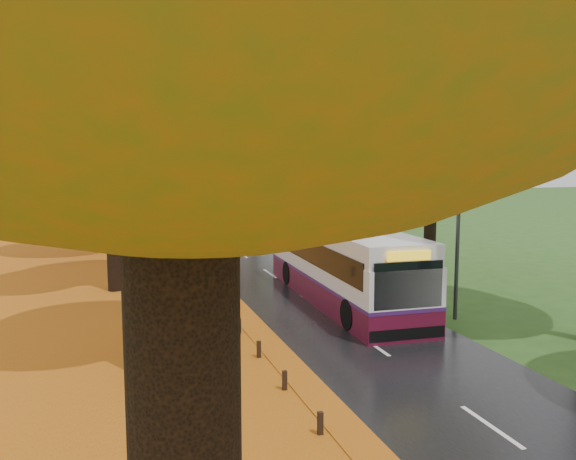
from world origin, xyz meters
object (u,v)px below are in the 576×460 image
streetlamp_far (218,166)px  car_dark (168,215)px  streetlamp_near (453,190)px  car_silver (169,215)px  streetlamp_mid (278,172)px  car_white (178,223)px  bus (342,262)px

streetlamp_far → car_dark: 12.28m
streetlamp_near → car_silver: (-6.30, 33.62, -3.94)m
streetlamp_near → streetlamp_far: 44.00m
streetlamp_near → streetlamp_mid: 22.00m
streetlamp_near → streetlamp_mid: bearing=90.0°
car_dark → car_silver: bearing=-108.7°
car_white → car_dark: (0.02, 6.56, -0.02)m
streetlamp_mid → streetlamp_far: size_ratio=1.00×
bus → car_dark: (-3.58, 30.55, -0.96)m
car_white → car_silver: (0.00, 5.94, 0.05)m
streetlamp_near → car_white: 28.67m
car_silver → car_dark: 0.63m
streetlamp_mid → bus: (-2.70, -18.31, -3.05)m
bus → car_dark: bearing=98.1°
streetlamp_far → car_silver: (-6.30, -10.38, -3.94)m
streetlamp_near → streetlamp_mid: same height
car_silver → car_dark: size_ratio=0.98×
streetlamp_mid → car_white: (-6.30, 5.68, -3.99)m
bus → streetlamp_mid: bearing=83.0°
car_silver → car_dark: bearing=88.2°
streetlamp_mid → bus: 18.76m
bus → car_silver: bus is taller
streetlamp_mid → car_dark: streetlamp_mid is taller
streetlamp_far → bus: (-2.70, -40.31, -3.05)m
streetlamp_mid → car_dark: size_ratio=1.76×
streetlamp_mid → bus: streetlamp_mid is taller
streetlamp_mid → bus: bearing=-98.4°
streetlamp_far → car_white: 17.94m
streetlamp_mid → streetlamp_far: same height
car_white → streetlamp_near: bearing=-89.6°
streetlamp_near → car_dark: 35.05m
streetlamp_near → car_dark: streetlamp_near is taller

